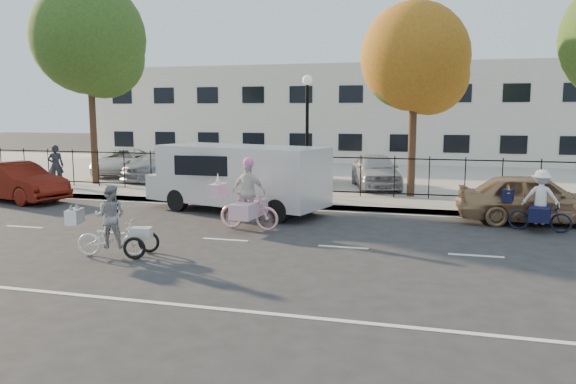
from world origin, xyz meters
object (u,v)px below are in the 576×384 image
(red_sedan, at_px, (16,182))
(lot_car_b, at_px, (123,162))
(lot_car_a, at_px, (169,163))
(lamppost, at_px, (307,114))
(unicorn_bike, at_px, (248,203))
(pedestrian, at_px, (56,165))
(gold_sedan, at_px, (534,198))
(lot_car_d, at_px, (376,170))
(white_van, at_px, (238,176))
(zebra_trike, at_px, (111,229))
(lot_car_c, at_px, (312,168))
(bull_bike, at_px, (539,207))

(red_sedan, xyz_separation_m, lot_car_b, (-0.18, 7.42, 0.08))
(lot_car_a, height_order, lot_car_b, lot_car_a)
(lamppost, relative_size, red_sedan, 1.02)
(unicorn_bike, bearing_deg, pedestrian, 67.26)
(unicorn_bike, bearing_deg, gold_sedan, -63.43)
(lot_car_b, xyz_separation_m, lot_car_d, (12.36, -1.50, 0.07))
(unicorn_bike, bearing_deg, lot_car_b, 50.15)
(white_van, relative_size, gold_sedan, 1.51)
(zebra_trike, distance_m, gold_sedan, 11.62)
(lamppost, bearing_deg, lot_car_a, 154.78)
(lot_car_c, bearing_deg, lamppost, -92.87)
(lot_car_b, bearing_deg, lamppost, -36.44)
(gold_sedan, bearing_deg, lot_car_b, 63.80)
(white_van, bearing_deg, lot_car_c, 98.54)
(lamppost, xyz_separation_m, lot_car_d, (2.15, 2.92, -2.27))
(bull_bike, height_order, lot_car_c, bull_bike)
(gold_sedan, relative_size, lot_car_c, 1.11)
(red_sedan, bearing_deg, lot_car_c, -40.37)
(unicorn_bike, distance_m, gold_sedan, 8.23)
(zebra_trike, relative_size, lot_car_b, 0.41)
(zebra_trike, bearing_deg, lot_car_b, 16.47)
(lot_car_c, distance_m, lot_car_d, 2.92)
(lamppost, relative_size, lot_car_d, 1.06)
(pedestrian, relative_size, lot_car_b, 0.37)
(bull_bike, distance_m, lot_car_b, 19.22)
(zebra_trike, bearing_deg, lamppost, -28.73)
(lot_car_a, distance_m, lot_car_b, 3.11)
(bull_bike, distance_m, pedestrian, 18.26)
(zebra_trike, relative_size, white_van, 0.29)
(lamppost, distance_m, bull_bike, 8.47)
(lamppost, xyz_separation_m, white_van, (-1.53, -3.00, -1.94))
(white_van, relative_size, pedestrian, 3.77)
(bull_bike, height_order, red_sedan, bull_bike)
(lot_car_b, bearing_deg, unicorn_bike, -58.14)
(lot_car_d, bearing_deg, zebra_trike, -126.41)
(lamppost, bearing_deg, lot_car_d, 53.60)
(red_sedan, xyz_separation_m, gold_sedan, (17.33, 0.53, 0.02))
(bull_bike, bearing_deg, zebra_trike, 130.43)
(pedestrian, bearing_deg, red_sedan, 67.51)
(lot_car_d, bearing_deg, lamppost, -142.00)
(lamppost, height_order, unicorn_bike, lamppost)
(unicorn_bike, distance_m, bull_bike, 7.86)
(red_sedan, relative_size, lot_car_c, 1.11)
(bull_bike, bearing_deg, unicorn_bike, 115.15)
(lot_car_a, bearing_deg, lot_car_d, 11.15)
(lamppost, xyz_separation_m, lot_car_a, (-7.26, 3.42, -2.25))
(gold_sedan, bearing_deg, zebra_trike, 119.08)
(zebra_trike, xyz_separation_m, lot_car_b, (-7.85, 13.35, 0.16))
(lot_car_d, bearing_deg, lot_car_b, 157.50)
(unicorn_bike, distance_m, pedestrian, 11.64)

